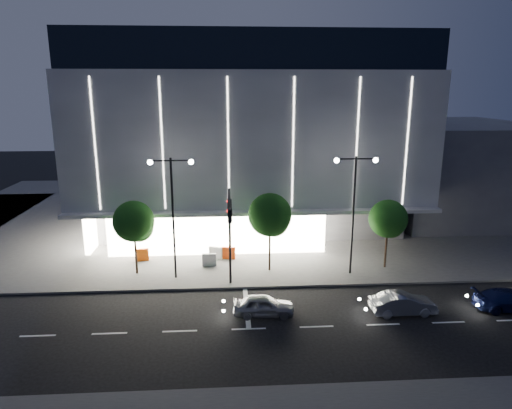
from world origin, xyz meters
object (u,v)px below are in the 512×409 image
at_px(tree_mid, 270,217).
at_px(car_lead, 264,306).
at_px(street_lamp_east, 354,198).
at_px(traffic_mast, 230,223).
at_px(tree_right, 388,221).
at_px(barrier_d, 216,253).
at_px(barrier_a, 142,255).
at_px(barrier_c, 229,253).
at_px(car_third, 510,300).
at_px(tree_left, 134,224).
at_px(street_lamp_west, 172,201).
at_px(car_second, 403,304).
at_px(barrier_b, 209,260).

distance_m(tree_mid, car_lead, 7.88).
bearing_deg(street_lamp_east, car_lead, -140.01).
height_order(traffic_mast, tree_right, traffic_mast).
xyz_separation_m(traffic_mast, barrier_d, (-1.15, 6.33, -4.38)).
xyz_separation_m(barrier_a, barrier_c, (6.96, -0.02, 0.00)).
distance_m(street_lamp_east, car_third, 11.83).
relative_size(traffic_mast, tree_left, 1.24).
bearing_deg(street_lamp_west, traffic_mast, -33.65).
xyz_separation_m(tree_right, car_third, (5.59, -7.14, -3.24)).
distance_m(tree_mid, car_second, 11.13).
bearing_deg(tree_left, barrier_d, 24.44).
bearing_deg(car_third, tree_left, 76.58).
bearing_deg(tree_mid, street_lamp_east, -9.69).
xyz_separation_m(tree_right, car_lead, (-10.03, -6.89, -3.24)).
bearing_deg(barrier_a, street_lamp_east, -22.30).
xyz_separation_m(street_lamp_east, barrier_c, (-9.11, 3.54, -5.31)).
relative_size(street_lamp_east, barrier_c, 8.18).
relative_size(traffic_mast, tree_right, 1.28).
xyz_separation_m(car_third, barrier_a, (-24.69, 9.68, 0.00)).
distance_m(tree_mid, barrier_a, 11.05).
bearing_deg(barrier_d, traffic_mast, -61.47).
xyz_separation_m(tree_left, car_second, (17.61, -7.24, -3.37)).
xyz_separation_m(tree_mid, car_third, (14.59, -7.14, -3.69)).
height_order(street_lamp_east, tree_right, street_lamp_east).
bearing_deg(car_second, street_lamp_west, 65.36).
height_order(tree_mid, car_second, tree_mid).
distance_m(traffic_mast, street_lamp_west, 4.89).
bearing_deg(barrier_b, barrier_a, 162.99).
distance_m(tree_right, car_second, 8.04).
distance_m(tree_left, barrier_d, 7.23).
bearing_deg(car_lead, street_lamp_east, -46.39).
distance_m(traffic_mast, car_third, 18.48).
height_order(traffic_mast, car_lead, traffic_mast).
bearing_deg(tree_right, traffic_mast, -162.98).
bearing_deg(tree_right, street_lamp_east, -161.37).
bearing_deg(street_lamp_west, car_third, -15.79).
bearing_deg(tree_right, barrier_a, 172.41).
bearing_deg(barrier_c, tree_mid, -26.81).
height_order(tree_mid, barrier_a, tree_mid).
distance_m(tree_left, tree_mid, 10.00).
distance_m(tree_right, barrier_b, 14.07).
relative_size(tree_left, car_third, 1.28).
bearing_deg(street_lamp_west, car_second, -23.02).
height_order(tree_right, barrier_b, tree_right).
relative_size(barrier_c, barrier_d, 1.00).
bearing_deg(barrier_a, barrier_d, -8.81).
relative_size(car_second, barrier_a, 3.68).
height_order(traffic_mast, car_third, traffic_mast).
bearing_deg(barrier_c, tree_left, -147.78).
bearing_deg(tree_left, traffic_mast, -27.84).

